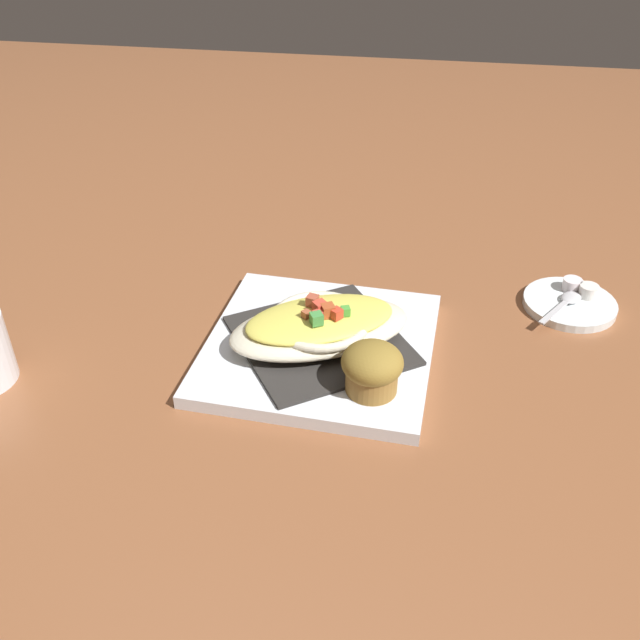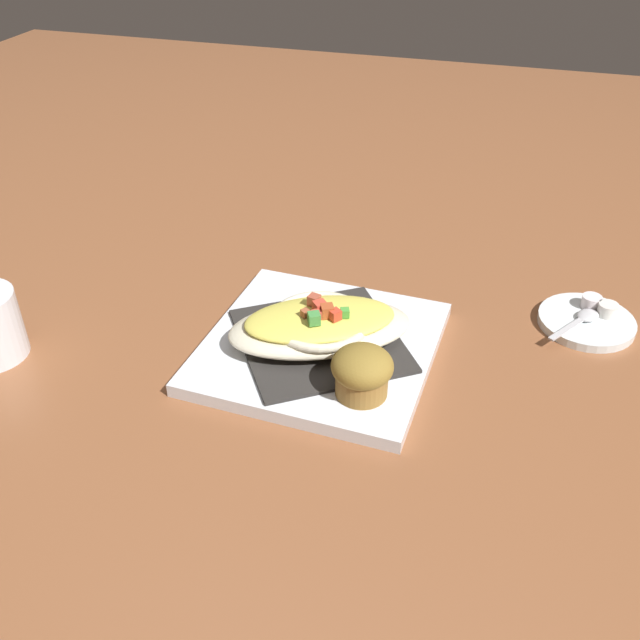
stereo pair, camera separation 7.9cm
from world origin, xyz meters
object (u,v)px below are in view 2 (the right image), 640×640
Objects in this scene: square_plate at (320,347)px; creamer_cup_0 at (608,310)px; spoon at (585,317)px; creamer_cup_1 at (591,302)px; muffin at (362,371)px; creamer_saucer at (586,322)px; gratin_dish at (320,325)px.

creamer_cup_0 is (0.32, 0.16, 0.01)m from square_plate.
creamer_cup_1 reaches higher than spoon.
square_plate is at bearing 132.17° from muffin.
muffin is at bearing -133.45° from creamer_cup_1.
spoon reaches higher than creamer_saucer.
square_plate is 0.11m from muffin.
creamer_saucer is (0.23, 0.22, -0.04)m from muffin.
gratin_dish is 2.76× the size of spoon.
muffin reaches higher than creamer_cup_1.
creamer_saucer is at bearing 26.26° from gratin_dish.
creamer_cup_1 is (-0.02, 0.01, 0.00)m from creamer_cup_0.
creamer_cup_1 is (0.30, 0.17, 0.01)m from square_plate.
gratin_dish is 0.33m from creamer_saucer.
gratin_dish is 0.32m from spoon.
muffin is 0.34m from creamer_cup_1.
creamer_saucer is 0.03m from creamer_cup_0.
spoon is (0.29, 0.14, 0.01)m from square_plate.
creamer_cup_0 is (0.03, 0.02, 0.00)m from spoon.
muffin is (0.07, -0.07, 0.00)m from gratin_dish.
creamer_cup_1 is (0.00, 0.03, 0.01)m from creamer_saucer.
gratin_dish is at bearing -153.74° from creamer_saucer.
muffin is (0.07, -0.07, 0.04)m from square_plate.
creamer_cup_1 is at bearing 77.08° from spoon.
muffin is at bearing -136.19° from creamer_saucer.
square_plate is 0.32m from spoon.
creamer_saucer is 1.35× the size of spoon.
gratin_dish is at bearing -153.41° from creamer_cup_0.
gratin_dish reaches higher than creamer_saucer.
creamer_cup_1 is (0.01, 0.03, 0.00)m from spoon.
creamer_cup_1 is at bearing 82.47° from creamer_saucer.
creamer_cup_0 is at bearing 42.84° from muffin.
gratin_dish is 9.81× the size of creamer_cup_0.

